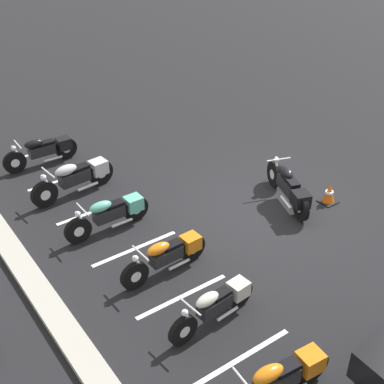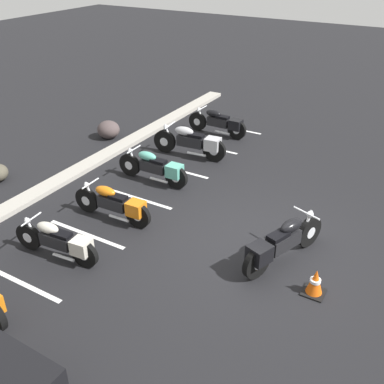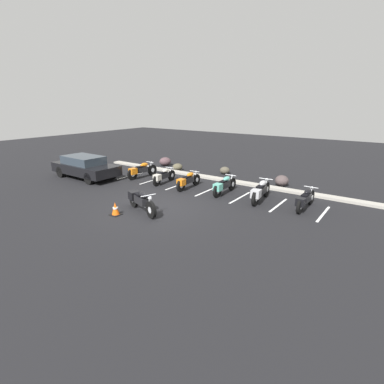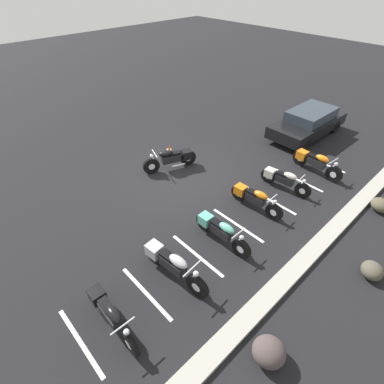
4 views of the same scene
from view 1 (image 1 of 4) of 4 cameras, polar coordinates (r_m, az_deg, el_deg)
The scene contains 16 objects.
ground at distance 13.33m, azimuth 7.47°, elevation -1.60°, with size 60.00×60.00×0.00m, color black.
motorcycle_black_featured at distance 13.30m, azimuth 10.34°, elevation 0.48°, with size 2.18×1.01×0.89m.
parked_bike_0 at distance 8.93m, azimuth 9.38°, elevation -19.09°, with size 0.61×2.19×0.86m.
parked_bike_1 at distance 10.00m, azimuth 2.66°, elevation -11.86°, with size 0.57×2.01×0.79m.
parked_bike_2 at distance 11.05m, azimuth -2.52°, elevation -6.68°, with size 0.58×2.07×0.81m.
parked_bike_3 at distance 12.36m, azimuth -8.58°, elevation -2.24°, with size 0.59×2.12×0.83m.
parked_bike_4 at distance 13.82m, azimuth -12.16°, elevation 1.59°, with size 0.66×2.31×0.91m.
parked_bike_5 at distance 15.42m, azimuth -15.51°, elevation 4.33°, with size 0.59×2.11×0.83m.
concrete_curb at distance 11.00m, azimuth -15.52°, elevation -10.88°, with size 18.00×0.50×0.12m, color #A8A399.
traffic_cone at distance 13.70m, azimuth 14.42°, elevation -0.19°, with size 0.40×0.40×0.53m.
stall_line_1 at distance 9.74m, azimuth 5.42°, elevation -17.13°, with size 0.10×2.10×0.00m, color white.
stall_line_2 at distance 10.74m, azimuth -1.05°, elevation -11.07°, with size 0.10×2.10×0.00m, color white.
stall_line_3 at distance 11.95m, azimuth -6.11°, elevation -6.03°, with size 0.10×2.10×0.00m, color white.
stall_line_4 at distance 13.31m, azimuth -10.11°, elevation -1.92°, with size 0.10×2.10×0.00m, color white.
stall_line_5 at distance 14.77m, azimuth -13.34°, elevation 1.40°, with size 0.10×2.10×0.00m, color white.
stall_line_6 at distance 16.31m, azimuth -15.97°, elevation 4.11°, with size 0.10×2.10×0.00m, color white.
Camera 1 is at (-7.94, 7.76, 7.38)m, focal length 50.00 mm.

